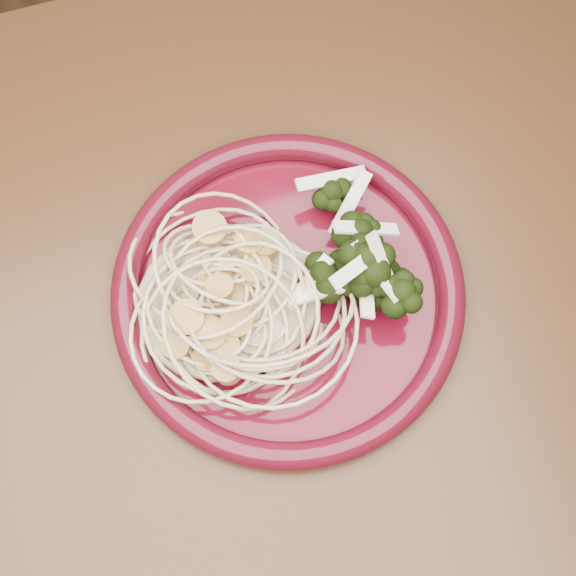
# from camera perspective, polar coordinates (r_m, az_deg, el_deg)

# --- Properties ---
(dining_table) EXTENTS (1.20, 0.80, 0.75)m
(dining_table) POSITION_cam_1_polar(r_m,az_deg,el_deg) (0.73, -3.94, -8.79)
(dining_table) COLOR #472814
(dining_table) RESTS_ON ground
(dinner_plate) EXTENTS (0.32, 0.32, 0.02)m
(dinner_plate) POSITION_cam_1_polar(r_m,az_deg,el_deg) (0.64, 0.00, -0.29)
(dinner_plate) COLOR #4E0815
(dinner_plate) RESTS_ON dining_table
(spaghetti_pile) EXTENTS (0.17, 0.15, 0.03)m
(spaghetti_pile) POSITION_cam_1_polar(r_m,az_deg,el_deg) (0.62, -4.38, -0.56)
(spaghetti_pile) COLOR beige
(spaghetti_pile) RESTS_ON dinner_plate
(scallop_cluster) EXTENTS (0.14, 0.14, 0.04)m
(scallop_cluster) POSITION_cam_1_polar(r_m,az_deg,el_deg) (0.59, -4.64, 0.65)
(scallop_cluster) COLOR #C19342
(scallop_cluster) RESTS_ON spaghetti_pile
(broccoli_pile) EXTENTS (0.11, 0.16, 0.05)m
(broccoli_pile) POSITION_cam_1_polar(r_m,az_deg,el_deg) (0.62, 5.36, 1.16)
(broccoli_pile) COLOR black
(broccoli_pile) RESTS_ON dinner_plate
(onion_garnish) EXTENTS (0.08, 0.10, 0.06)m
(onion_garnish) POSITION_cam_1_polar(r_m,az_deg,el_deg) (0.59, 5.63, 2.24)
(onion_garnish) COLOR white
(onion_garnish) RESTS_ON broccoli_pile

